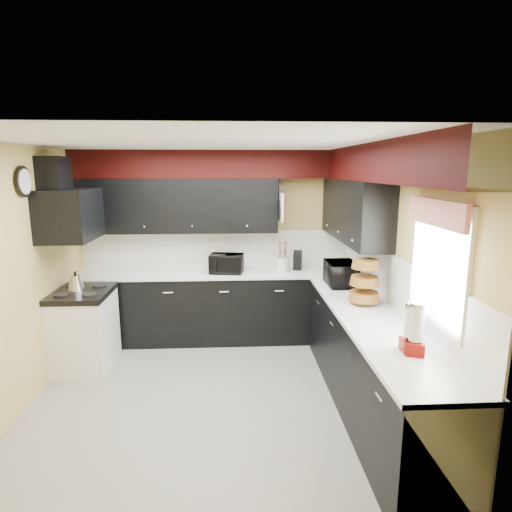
{
  "coord_description": "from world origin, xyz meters",
  "views": [
    {
      "loc": [
        0.22,
        -3.99,
        2.27
      ],
      "look_at": [
        0.49,
        0.89,
        1.27
      ],
      "focal_mm": 30.0,
      "sensor_mm": 36.0,
      "label": 1
    }
  ],
  "objects_px": {
    "utensil_crock": "(283,265)",
    "kettle": "(76,283)",
    "microwave": "(341,274)",
    "toaster_oven": "(226,264)",
    "knife_block": "(298,261)"
  },
  "relations": [
    {
      "from": "utensil_crock",
      "to": "knife_block",
      "type": "xyz_separation_m",
      "value": [
        0.21,
        0.09,
        0.03
      ]
    },
    {
      "from": "toaster_oven",
      "to": "microwave",
      "type": "relative_size",
      "value": 0.86
    },
    {
      "from": "microwave",
      "to": "kettle",
      "type": "relative_size",
      "value": 2.63
    },
    {
      "from": "utensil_crock",
      "to": "knife_block",
      "type": "relative_size",
      "value": 0.73
    },
    {
      "from": "utensil_crock",
      "to": "kettle",
      "type": "height_order",
      "value": "utensil_crock"
    },
    {
      "from": "toaster_oven",
      "to": "microwave",
      "type": "height_order",
      "value": "microwave"
    },
    {
      "from": "toaster_oven",
      "to": "kettle",
      "type": "xyz_separation_m",
      "value": [
        -1.7,
        -0.63,
        -0.06
      ]
    },
    {
      "from": "microwave",
      "to": "utensil_crock",
      "type": "relative_size",
      "value": 2.74
    },
    {
      "from": "toaster_oven",
      "to": "knife_block",
      "type": "bearing_deg",
      "value": 17.06
    },
    {
      "from": "utensil_crock",
      "to": "toaster_oven",
      "type": "bearing_deg",
      "value": -177.66
    },
    {
      "from": "toaster_oven",
      "to": "utensil_crock",
      "type": "relative_size",
      "value": 2.35
    },
    {
      "from": "utensil_crock",
      "to": "kettle",
      "type": "distance_m",
      "value": 2.53
    },
    {
      "from": "microwave",
      "to": "toaster_oven",
      "type": "bearing_deg",
      "value": 63.33
    },
    {
      "from": "microwave",
      "to": "utensil_crock",
      "type": "xyz_separation_m",
      "value": [
        -0.6,
        0.7,
        -0.05
      ]
    },
    {
      "from": "microwave",
      "to": "utensil_crock",
      "type": "distance_m",
      "value": 0.92
    }
  ]
}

